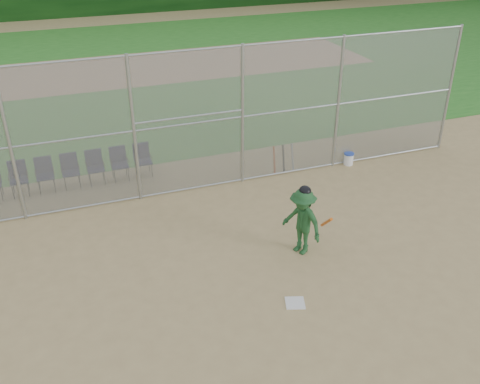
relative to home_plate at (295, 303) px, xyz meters
name	(u,v)px	position (x,y,z in m)	size (l,w,h in m)	color
ground	(281,291)	(-0.10, 0.46, -0.01)	(100.00, 100.00, 0.00)	tan
grass_strip	(130,69)	(-0.10, 18.46, 0.00)	(100.00, 100.00, 0.00)	#286D20
dirt_patch_far	(130,69)	(-0.10, 18.46, 0.00)	(24.00, 24.00, 0.00)	tan
backstop_fence	(208,119)	(-0.10, 5.46, 2.06)	(16.09, 0.09, 4.00)	gray
home_plate	(295,303)	(0.00, 0.00, 0.00)	(0.39, 0.39, 0.02)	silver
batter_at_plate	(302,221)	(0.91, 1.63, 0.82)	(1.01, 1.35, 1.72)	#1F4D25
water_cooler	(349,159)	(4.39, 5.36, 0.19)	(0.31, 0.31, 0.39)	white
spare_bats	(283,159)	(2.28, 5.62, 0.41)	(0.66, 0.27, 0.85)	#D84C14
chair_1	(19,179)	(-5.18, 6.84, 0.47)	(0.54, 0.52, 0.96)	black
chair_2	(45,175)	(-4.49, 6.84, 0.47)	(0.54, 0.52, 0.96)	black
chair_3	(71,172)	(-3.80, 6.84, 0.47)	(0.54, 0.52, 0.96)	black
chair_4	(95,168)	(-3.11, 6.84, 0.47)	(0.54, 0.52, 0.96)	black
chair_5	(120,164)	(-2.41, 6.84, 0.47)	(0.54, 0.52, 0.96)	black
chair_6	(143,161)	(-1.72, 6.84, 0.47)	(0.54, 0.52, 0.96)	black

